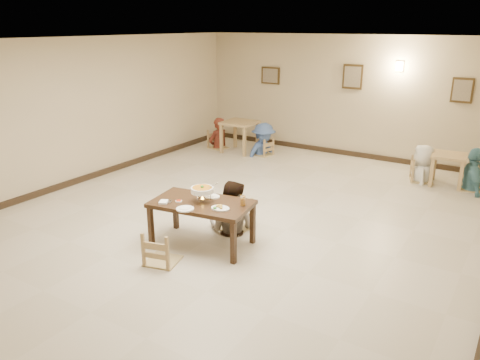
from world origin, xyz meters
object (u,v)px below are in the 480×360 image
Objects in this scene: bg_diner_a at (218,118)px; bg_diner_d at (477,148)px; chair_far at (235,202)px; bg_chair_rr at (474,168)px; drink_glass at (243,201)px; bg_table_right at (449,160)px; bg_table_left at (240,127)px; main_diner at (231,181)px; bg_chair_ll at (218,131)px; curry_warmer at (202,190)px; bg_diner_b at (264,123)px; bg_chair_lr at (264,139)px; chair_near at (161,232)px; main_table at (202,207)px; bg_chair_rl at (424,159)px; bg_diner_c at (425,145)px.

bg_diner_d reaches higher than bg_diner_a.
bg_chair_rr is at bearing 56.74° from chair_far.
bg_table_right is (2.05, 4.79, -0.23)m from drink_glass.
bg_table_left is 0.48× the size of bg_diner_d.
bg_chair_ll is (-3.25, 4.25, -0.38)m from main_diner.
bg_table_left is (-2.47, 4.91, -0.20)m from curry_warmer.
curry_warmer is at bearing -144.33° from bg_diner_b.
bg_chair_lr is at bearing 116.60° from chair_far.
chair_near is at bearing -127.67° from drink_glass.
bg_chair_rl is at bearing 57.78° from main_table.
main_table is 1.68× the size of chair_far.
chair_near is 6.61m from bg_chair_rr.
bg_chair_rl is at bearing 164.78° from bg_diner_c.
main_table is 1.00× the size of bg_diner_c.
main_diner is at bearing 52.29° from bg_diner_a.
main_table is 5.89m from bg_diner_d.
main_table is 0.26m from curry_warmer.
bg_diner_c is (1.55, 4.80, 0.03)m from drink_glass.
main_diner is at bearing -120.78° from bg_table_right.
bg_chair_rr is at bearing 72.89° from bg_diner_c.
bg_diner_d is (3.06, 4.29, 0.03)m from main_diner.
main_diner is at bearing 74.15° from main_table.
main_diner reaches higher than chair_far.
chair_near is at bearing 42.85° from bg_diner_a.
bg_table_right is at bearing -130.36° from chair_near.
chair_near is 6.18× the size of drink_glass.
main_table is 2.18× the size of bg_table_right.
bg_diner_c is (2.05, 4.24, 0.32)m from chair_far.
bg_table_left reaches higher than bg_table_right.
curry_warmer is 5.27m from bg_diner_b.
bg_chair_rl is at bearing -79.43° from bg_chair_ll.
bg_table_left is at bearing -68.72° from main_diner.
curry_warmer reaches higher than bg_table_right.
main_diner is 4.44× the size of curry_warmer.
main_diner is 4.69m from bg_diner_b.
chair_far is 1.10× the size of bg_chair_lr.
main_table is at bearing 47.56° from bg_diner_a.
bg_table_left is at bearing -179.31° from bg_table_right.
bg_diner_d is at bearing 72.89° from bg_diner_c.
bg_diner_c reaches higher than main_table.
bg_chair_rr is 1.05m from bg_diner_c.
chair_far is 0.57× the size of bg_diner_a.
chair_far is 0.56× the size of main_diner.
bg_diner_c is (0.00, -0.00, 0.32)m from bg_chair_rl.
drink_glass is at bearing -131.65° from bg_chair_ll.
main_table is at bearing -45.34° from bg_chair_rr.
drink_glass is 5.36m from bg_chair_lr.
main_table is 5.45m from bg_chair_rl.
bg_chair_ll is 5.33m from bg_diner_c.
bg_diner_b is at bearing -76.36° from main_diner.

